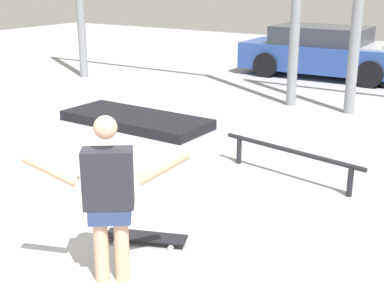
{
  "coord_description": "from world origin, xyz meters",
  "views": [
    {
      "loc": [
        3.51,
        -3.55,
        2.59
      ],
      "look_at": [
        0.27,
        1.45,
        0.67
      ],
      "focal_mm": 50.0,
      "sensor_mm": 36.0,
      "label": 1
    }
  ],
  "objects_px": {
    "manual_pad": "(136,120)",
    "parked_car_blue": "(325,52)",
    "grind_rail": "(291,155)",
    "skateboarder": "(109,194)",
    "skateboard": "(146,237)"
  },
  "relations": [
    {
      "from": "skateboarder",
      "to": "skateboard",
      "type": "xyz_separation_m",
      "value": [
        -0.17,
        0.7,
        -0.75
      ]
    },
    {
      "from": "manual_pad",
      "to": "grind_rail",
      "type": "relative_size",
      "value": 1.31
    },
    {
      "from": "manual_pad",
      "to": "parked_car_blue",
      "type": "xyz_separation_m",
      "value": [
        1.2,
        6.29,
        0.54
      ]
    },
    {
      "from": "manual_pad",
      "to": "parked_car_blue",
      "type": "height_order",
      "value": "parked_car_blue"
    },
    {
      "from": "skateboard",
      "to": "parked_car_blue",
      "type": "height_order",
      "value": "parked_car_blue"
    },
    {
      "from": "manual_pad",
      "to": "grind_rail",
      "type": "xyz_separation_m",
      "value": [
        3.34,
        -0.96,
        0.23
      ]
    },
    {
      "from": "skateboard",
      "to": "grind_rail",
      "type": "distance_m",
      "value": 2.49
    },
    {
      "from": "grind_rail",
      "to": "parked_car_blue",
      "type": "bearing_deg",
      "value": 106.47
    },
    {
      "from": "grind_rail",
      "to": "skateboard",
      "type": "bearing_deg",
      "value": -101.83
    },
    {
      "from": "manual_pad",
      "to": "parked_car_blue",
      "type": "bearing_deg",
      "value": 79.15
    },
    {
      "from": "skateboard",
      "to": "parked_car_blue",
      "type": "distance_m",
      "value": 9.82
    },
    {
      "from": "manual_pad",
      "to": "skateboard",
      "type": "bearing_deg",
      "value": -50.03
    },
    {
      "from": "manual_pad",
      "to": "parked_car_blue",
      "type": "distance_m",
      "value": 6.42
    },
    {
      "from": "skateboarder",
      "to": "grind_rail",
      "type": "height_order",
      "value": "skateboarder"
    },
    {
      "from": "skateboarder",
      "to": "grind_rail",
      "type": "distance_m",
      "value": 3.19
    }
  ]
}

